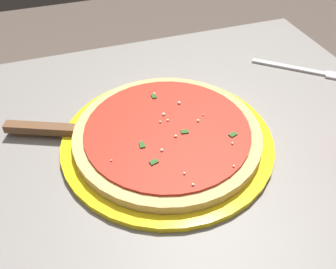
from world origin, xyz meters
name	(u,v)px	position (x,y,z in m)	size (l,w,h in m)	color
restaurant_table	(160,206)	(0.00, 0.00, 0.58)	(0.90, 0.69, 0.75)	black
serving_plate	(168,141)	(-0.02, 0.00, 0.75)	(0.34, 0.34, 0.01)	yellow
pizza	(168,135)	(-0.02, 0.00, 0.77)	(0.30, 0.30, 0.02)	#DBB26B
pizza_server	(68,131)	(0.13, -0.06, 0.76)	(0.22, 0.13, 0.01)	silver
fork	(303,70)	(-0.35, -0.11, 0.75)	(0.15, 0.13, 0.00)	silver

